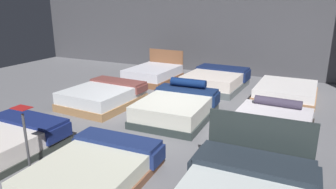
{
  "coord_description": "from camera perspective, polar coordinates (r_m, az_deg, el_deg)",
  "views": [
    {
      "loc": [
        2.8,
        -6.19,
        2.64
      ],
      "look_at": [
        -0.19,
        0.01,
        0.57
      ],
      "focal_mm": 32.92,
      "sensor_mm": 36.0,
      "label": 1
    }
  ],
  "objects": [
    {
      "name": "bed_5",
      "position": [
        6.78,
        18.46,
        -5.29
      ],
      "size": [
        1.65,
        2.04,
        0.58
      ],
      "rotation": [
        0.0,
        0.0,
        -0.05
      ],
      "color": "black",
      "rests_on": "ground_plane"
    },
    {
      "name": "bed_7",
      "position": [
        9.91,
        8.85,
        2.65
      ],
      "size": [
        1.78,
        2.22,
        0.57
      ],
      "rotation": [
        0.0,
        0.0,
        -0.05
      ],
      "color": "#535B5E",
      "rests_on": "ground_plane"
    },
    {
      "name": "bed_6",
      "position": [
        10.72,
        -2.71,
        3.8
      ],
      "size": [
        1.55,
        1.98,
        0.97
      ],
      "rotation": [
        0.0,
        0.0,
        -0.04
      ],
      "color": "brown",
      "rests_on": "ground_plane"
    },
    {
      "name": "bed_4",
      "position": [
        7.26,
        1.62,
        -2.39
      ],
      "size": [
        1.63,
        2.1,
        0.79
      ],
      "rotation": [
        0.0,
        0.0,
        0.03
      ],
      "color": "#2A3333",
      "rests_on": "ground_plane"
    },
    {
      "name": "ground_plane",
      "position": [
        7.29,
        1.31,
        -4.61
      ],
      "size": [
        18.0,
        18.0,
        0.02
      ],
      "primitive_type": "cube",
      "color": "slate"
    },
    {
      "name": "bed_3",
      "position": [
        8.34,
        -11.9,
        -0.32
      ],
      "size": [
        1.71,
        2.05,
        0.54
      ],
      "rotation": [
        0.0,
        0.0,
        -0.05
      ],
      "color": "#9A7148",
      "rests_on": "ground_plane"
    },
    {
      "name": "bed_1",
      "position": [
        4.95,
        -13.55,
        -13.45
      ],
      "size": [
        1.61,
        2.02,
        0.44
      ],
      "rotation": [
        0.0,
        0.0,
        0.04
      ],
      "color": "brown",
      "rests_on": "ground_plane"
    },
    {
      "name": "price_sign",
      "position": [
        5.37,
        -24.58,
        -9.11
      ],
      "size": [
        0.28,
        0.24,
        1.12
      ],
      "color": "#3F3F44",
      "rests_on": "ground_plane"
    },
    {
      "name": "bed_0",
      "position": [
        6.41,
        -28.21,
        -7.62
      ],
      "size": [
        1.65,
        1.94,
        0.48
      ],
      "rotation": [
        0.0,
        0.0,
        -0.01
      ],
      "color": "#2D332E",
      "rests_on": "ground_plane"
    },
    {
      "name": "bed_8",
      "position": [
        9.52,
        21.01,
        0.61
      ],
      "size": [
        1.66,
        2.06,
        0.37
      ],
      "rotation": [
        0.0,
        0.0,
        -0.02
      ],
      "color": "#9B6C49",
      "rests_on": "ground_plane"
    },
    {
      "name": "showroom_back_wall",
      "position": [
        11.84,
        12.25,
        12.03
      ],
      "size": [
        18.0,
        0.06,
        3.5
      ],
      "primitive_type": "cube",
      "color": "#47474C",
      "rests_on": "ground_plane"
    }
  ]
}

